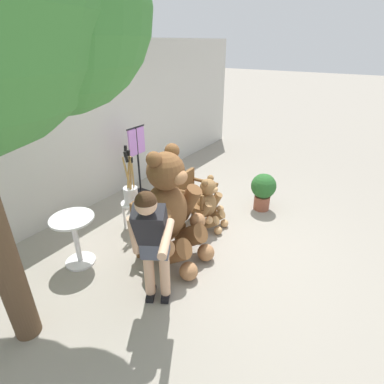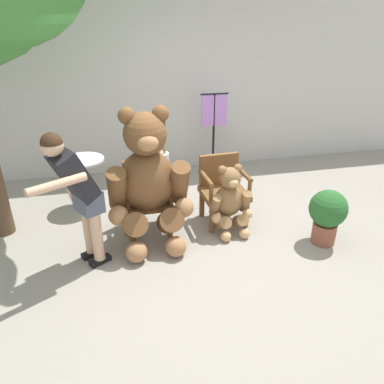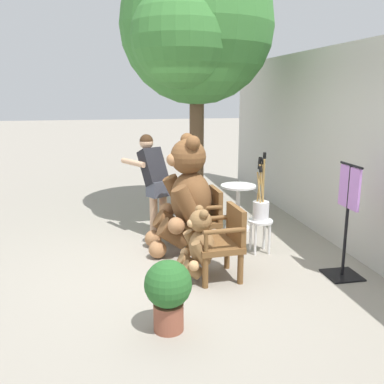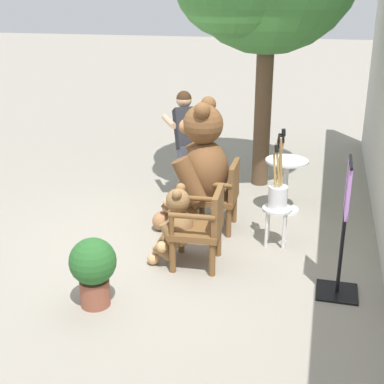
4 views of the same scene
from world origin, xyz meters
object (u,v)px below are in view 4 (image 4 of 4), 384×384
object	(u,v)px
brush_bucket	(278,190)
wooden_chair_right	(202,225)
teddy_bear_small	(176,225)
clothing_display_stand	(344,226)
potted_plant	(93,267)
round_side_table	(286,179)
white_stool	(277,216)
person_visitor	(187,139)
teddy_bear_large	(199,166)
wooden_chair_left	(220,193)

from	to	relation	value
brush_bucket	wooden_chair_right	bearing A→B (deg)	-46.47
teddy_bear_small	clothing_display_stand	xyz separation A→B (m)	(0.25, 1.72, 0.29)
teddy_bear_small	potted_plant	size ratio (longest dim) A/B	1.29
round_side_table	clothing_display_stand	world-z (taller)	clothing_display_stand
potted_plant	clothing_display_stand	world-z (taller)	clothing_display_stand
white_stool	wooden_chair_right	bearing A→B (deg)	-46.53
person_visitor	brush_bucket	distance (m)	1.70
wooden_chair_right	teddy_bear_large	distance (m)	1.06
white_stool	round_side_table	size ratio (longest dim) A/B	0.64
wooden_chair_left	wooden_chair_right	bearing A→B (deg)	-0.01
wooden_chair_left	clothing_display_stand	xyz separation A→B (m)	(1.24, 1.43, 0.26)
wooden_chair_left	teddy_bear_large	size ratio (longest dim) A/B	0.53
wooden_chair_left	brush_bucket	xyz separation A→B (m)	(0.29, 0.72, 0.21)
teddy_bear_large	brush_bucket	world-z (taller)	teddy_bear_large
wooden_chair_right	person_visitor	world-z (taller)	person_visitor
teddy_bear_small	clothing_display_stand	bearing A→B (deg)	81.57
person_visitor	potted_plant	distance (m)	2.81
white_stool	round_side_table	distance (m)	1.06
person_visitor	potted_plant	size ratio (longest dim) A/B	2.26
person_visitor	clothing_display_stand	distance (m)	2.85
wooden_chair_left	wooden_chair_right	size ratio (longest dim) A/B	1.00
teddy_bear_large	potted_plant	bearing A→B (deg)	-14.49
teddy_bear_small	person_visitor	world-z (taller)	person_visitor
wooden_chair_right	teddy_bear_large	xyz separation A→B (m)	(-0.97, -0.27, 0.33)
wooden_chair_left	teddy_bear_small	bearing A→B (deg)	-16.38
wooden_chair_right	round_side_table	distance (m)	1.89
teddy_bear_small	round_side_table	xyz separation A→B (m)	(-1.75, 1.02, 0.02)
wooden_chair_right	white_stool	bearing A→B (deg)	133.47
teddy_bear_large	potted_plant	size ratio (longest dim) A/B	2.37
round_side_table	white_stool	bearing A→B (deg)	-0.39
teddy_bear_large	brush_bucket	distance (m)	1.04
white_stool	wooden_chair_left	bearing A→B (deg)	-111.65
teddy_bear_large	round_side_table	distance (m)	1.31
wooden_chair_right	teddy_bear_small	bearing A→B (deg)	-88.65
teddy_bear_large	round_side_table	bearing A→B (deg)	127.54
wooden_chair_right	teddy_bear_small	world-z (taller)	teddy_bear_small
brush_bucket	person_visitor	bearing A→B (deg)	-127.74
wooden_chair_right	teddy_bear_large	bearing A→B (deg)	-164.57
person_visitor	brush_bucket	size ratio (longest dim) A/B	1.65
brush_bucket	teddy_bear_large	bearing A→B (deg)	-105.99
brush_bucket	wooden_chair_left	bearing A→B (deg)	-111.72
teddy_bear_small	brush_bucket	xyz separation A→B (m)	(-0.69, 1.01, 0.24)
potted_plant	round_side_table	bearing A→B (deg)	151.32
round_side_table	clothing_display_stand	bearing A→B (deg)	19.19
wooden_chair_right	potted_plant	xyz separation A→B (m)	(1.04, -0.79, -0.07)
wooden_chair_left	round_side_table	size ratio (longest dim) A/B	1.19
wooden_chair_left	clothing_display_stand	world-z (taller)	clothing_display_stand
teddy_bear_large	teddy_bear_small	bearing A→B (deg)	-1.20
white_stool	potted_plant	world-z (taller)	potted_plant
wooden_chair_left	round_side_table	world-z (taller)	wooden_chair_left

